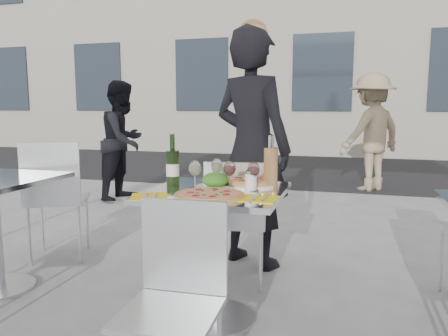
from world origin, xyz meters
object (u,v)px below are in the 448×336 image
(main_table, at_px, (216,228))
(chair_far, at_px, (236,213))
(pedestrian_a, at_px, (123,140))
(side_chair_lfar, at_px, (55,191))
(napkin_left, at_px, (149,196))
(pizza_near, at_px, (209,195))
(sugar_shaker, at_px, (251,181))
(napkin_right, at_px, (259,198))
(chair_near, at_px, (177,286))
(woman_diner, at_px, (252,149))
(wineglass_red_b, at_px, (253,171))
(pedestrian_b, at_px, (371,132))
(wine_bottle, at_px, (173,166))
(carafe, at_px, (271,166))
(wineglass_white_a, at_px, (195,169))
(pizza_far, at_px, (248,182))
(salad_plate, at_px, (215,181))
(wineglass_red_a, at_px, (230,169))
(wineglass_white_b, at_px, (217,167))

(main_table, height_order, chair_far, chair_far)
(chair_far, relative_size, pedestrian_a, 0.56)
(side_chair_lfar, bearing_deg, napkin_left, 120.68)
(pizza_near, height_order, sugar_shaker, sugar_shaker)
(sugar_shaker, relative_size, napkin_left, 0.45)
(pizza_near, bearing_deg, napkin_right, 4.89)
(chair_near, xyz_separation_m, woman_diner, (-0.05, 1.62, 0.40))
(pedestrian_a, bearing_deg, chair_far, -133.54)
(woman_diner, bearing_deg, wineglass_red_b, 126.55)
(pedestrian_b, height_order, wine_bottle, pedestrian_b)
(carafe, distance_m, wineglass_white_a, 0.43)
(woman_diner, xyz_separation_m, napkin_left, (-0.26, -1.22, -0.13))
(chair_far, distance_m, wineglass_white_a, 0.60)
(carafe, xyz_separation_m, sugar_shaker, (-0.08, -0.14, -0.06))
(napkin_right, bearing_deg, chair_near, -111.10)
(wineglass_white_a, bearing_deg, carafe, 24.79)
(side_chair_lfar, relative_size, pizza_far, 2.77)
(chair_far, bearing_deg, salad_plate, 78.61)
(chair_near, distance_m, napkin_right, 0.62)
(side_chair_lfar, bearing_deg, chair_far, 151.81)
(pizza_far, distance_m, wine_bottle, 0.45)
(woman_diner, distance_m, wineglass_red_a, 0.91)
(side_chair_lfar, bearing_deg, wineglass_white_b, 138.35)
(chair_near, xyz_separation_m, wineglass_white_a, (-0.16, 0.68, 0.38))
(pedestrian_a, xyz_separation_m, pizza_far, (2.27, -2.63, 0.00))
(main_table, xyz_separation_m, napkin_right, (0.27, -0.17, 0.21))
(salad_plate, distance_m, wineglass_red_b, 0.23)
(napkin_left, bearing_deg, pizza_near, -8.63)
(sugar_shaker, bearing_deg, chair_far, 114.16)
(wine_bottle, bearing_deg, salad_plate, -1.41)
(chair_near, xyz_separation_m, wine_bottle, (-0.32, 0.74, 0.38))
(main_table, xyz_separation_m, side_chair_lfar, (-1.48, 0.57, 0.02))
(chair_far, distance_m, wineglass_white_b, 0.50)
(napkin_right, bearing_deg, chair_far, 117.02)
(wineglass_red_b, bearing_deg, side_chair_lfar, 162.16)
(main_table, distance_m, wineglass_white_b, 0.35)
(wineglass_red_a, distance_m, napkin_right, 0.32)
(sugar_shaker, bearing_deg, wine_bottle, 177.31)
(pizza_near, xyz_separation_m, wineglass_red_a, (0.04, 0.24, 0.10))
(chair_far, xyz_separation_m, side_chair_lfar, (-1.46, 0.10, 0.05))
(wineglass_red_b, relative_size, napkin_left, 0.66)
(chair_far, height_order, wineglass_red_b, wineglass_red_b)
(main_table, distance_m, wineglass_red_a, 0.33)
(woman_diner, height_order, wineglass_red_a, woman_diner)
(main_table, xyz_separation_m, wineglass_white_a, (-0.12, 0.00, 0.32))
(wine_bottle, height_order, sugar_shaker, wine_bottle)
(woman_diner, height_order, salad_plate, woman_diner)
(pizza_far, relative_size, napkin_left, 1.43)
(pizza_far, height_order, napkin_right, pizza_far)
(napkin_left, xyz_separation_m, napkin_right, (0.54, 0.10, 0.00))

